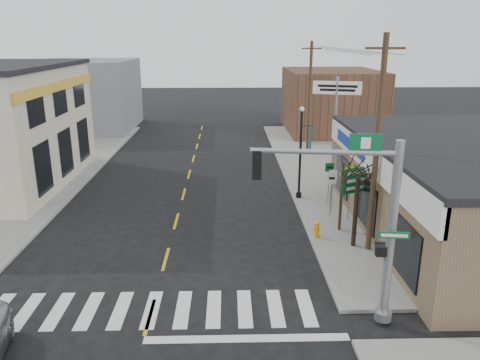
{
  "coord_description": "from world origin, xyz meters",
  "views": [
    {
      "loc": [
        2.49,
        -12.85,
        8.4
      ],
      "look_at": [
        2.98,
        5.48,
        2.8
      ],
      "focal_mm": 35.0,
      "sensor_mm": 36.0,
      "label": 1
    }
  ],
  "objects_px": {
    "dance_center_sign": "(336,101)",
    "utility_pole_near": "(377,145)",
    "lamp_post": "(302,146)",
    "guide_sign": "(359,187)",
    "bare_tree": "(359,164)",
    "traffic_signal_pole": "(369,215)",
    "utility_pole_far": "(309,98)",
    "fire_hydrant": "(317,229)"
  },
  "relations": [
    {
      "from": "guide_sign",
      "to": "dance_center_sign",
      "type": "relative_size",
      "value": 0.52
    },
    {
      "from": "lamp_post",
      "to": "dance_center_sign",
      "type": "height_order",
      "value": "dance_center_sign"
    },
    {
      "from": "utility_pole_far",
      "to": "utility_pole_near",
      "type": "bearing_deg",
      "value": -94.12
    },
    {
      "from": "dance_center_sign",
      "to": "utility_pole_near",
      "type": "distance_m",
      "value": 10.62
    },
    {
      "from": "fire_hydrant",
      "to": "utility_pole_near",
      "type": "height_order",
      "value": "utility_pole_near"
    },
    {
      "from": "traffic_signal_pole",
      "to": "guide_sign",
      "type": "distance_m",
      "value": 7.29
    },
    {
      "from": "utility_pole_near",
      "to": "utility_pole_far",
      "type": "bearing_deg",
      "value": 87.88
    },
    {
      "from": "lamp_post",
      "to": "utility_pole_near",
      "type": "xyz_separation_m",
      "value": [
        1.83,
        -6.47,
        1.49
      ]
    },
    {
      "from": "dance_center_sign",
      "to": "utility_pole_near",
      "type": "height_order",
      "value": "utility_pole_near"
    },
    {
      "from": "traffic_signal_pole",
      "to": "dance_center_sign",
      "type": "bearing_deg",
      "value": 87.99
    },
    {
      "from": "traffic_signal_pole",
      "to": "utility_pole_near",
      "type": "relative_size",
      "value": 0.68
    },
    {
      "from": "lamp_post",
      "to": "utility_pole_far",
      "type": "xyz_separation_m",
      "value": [
        2.04,
        9.94,
        1.28
      ]
    },
    {
      "from": "guide_sign",
      "to": "bare_tree",
      "type": "distance_m",
      "value": 2.25
    },
    {
      "from": "utility_pole_near",
      "to": "bare_tree",
      "type": "bearing_deg",
      "value": 145.08
    },
    {
      "from": "guide_sign",
      "to": "utility_pole_near",
      "type": "bearing_deg",
      "value": -114.97
    },
    {
      "from": "traffic_signal_pole",
      "to": "bare_tree",
      "type": "height_order",
      "value": "traffic_signal_pole"
    },
    {
      "from": "fire_hydrant",
      "to": "lamp_post",
      "type": "distance_m",
      "value": 5.81
    },
    {
      "from": "lamp_post",
      "to": "utility_pole_near",
      "type": "distance_m",
      "value": 6.89
    },
    {
      "from": "fire_hydrant",
      "to": "bare_tree",
      "type": "height_order",
      "value": "bare_tree"
    },
    {
      "from": "fire_hydrant",
      "to": "bare_tree",
      "type": "distance_m",
      "value": 3.48
    },
    {
      "from": "traffic_signal_pole",
      "to": "dance_center_sign",
      "type": "relative_size",
      "value": 0.95
    },
    {
      "from": "lamp_post",
      "to": "utility_pole_far",
      "type": "height_order",
      "value": "utility_pole_far"
    },
    {
      "from": "utility_pole_far",
      "to": "guide_sign",
      "type": "bearing_deg",
      "value": -94.2
    },
    {
      "from": "guide_sign",
      "to": "utility_pole_near",
      "type": "height_order",
      "value": "utility_pole_near"
    },
    {
      "from": "traffic_signal_pole",
      "to": "utility_pole_near",
      "type": "bearing_deg",
      "value": 78.43
    },
    {
      "from": "bare_tree",
      "to": "utility_pole_near",
      "type": "distance_m",
      "value": 1.06
    },
    {
      "from": "bare_tree",
      "to": "utility_pole_far",
      "type": "relative_size",
      "value": 0.55
    },
    {
      "from": "guide_sign",
      "to": "dance_center_sign",
      "type": "distance_m",
      "value": 9.03
    },
    {
      "from": "traffic_signal_pole",
      "to": "guide_sign",
      "type": "bearing_deg",
      "value": 83.43
    },
    {
      "from": "fire_hydrant",
      "to": "guide_sign",
      "type": "bearing_deg",
      "value": 21.84
    },
    {
      "from": "utility_pole_far",
      "to": "traffic_signal_pole",
      "type": "bearing_deg",
      "value": -98.44
    },
    {
      "from": "traffic_signal_pole",
      "to": "fire_hydrant",
      "type": "xyz_separation_m",
      "value": [
        -0.22,
        6.18,
        -3.04
      ]
    },
    {
      "from": "lamp_post",
      "to": "bare_tree",
      "type": "bearing_deg",
      "value": -62.25
    },
    {
      "from": "fire_hydrant",
      "to": "utility_pole_far",
      "type": "height_order",
      "value": "utility_pole_far"
    },
    {
      "from": "guide_sign",
      "to": "utility_pole_far",
      "type": "relative_size",
      "value": 0.39
    },
    {
      "from": "utility_pole_far",
      "to": "bare_tree",
      "type": "bearing_deg",
      "value": -96.0
    },
    {
      "from": "utility_pole_near",
      "to": "lamp_post",
      "type": "bearing_deg",
      "value": 104.41
    },
    {
      "from": "lamp_post",
      "to": "bare_tree",
      "type": "relative_size",
      "value": 1.11
    },
    {
      "from": "traffic_signal_pole",
      "to": "lamp_post",
      "type": "bearing_deg",
      "value": 97.84
    },
    {
      "from": "lamp_post",
      "to": "bare_tree",
      "type": "height_order",
      "value": "lamp_post"
    },
    {
      "from": "traffic_signal_pole",
      "to": "dance_center_sign",
      "type": "height_order",
      "value": "dance_center_sign"
    },
    {
      "from": "fire_hydrant",
      "to": "dance_center_sign",
      "type": "xyz_separation_m",
      "value": [
        2.7,
        9.37,
        4.23
      ]
    }
  ]
}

